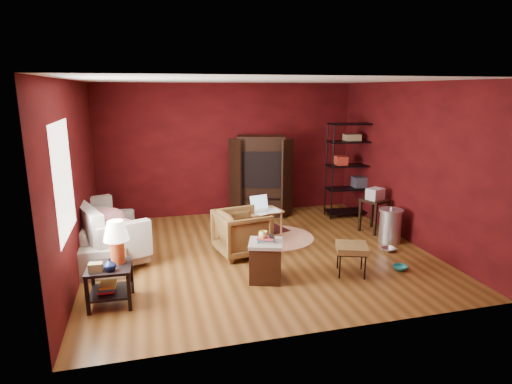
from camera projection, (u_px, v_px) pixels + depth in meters
room at (257, 171)px, 6.81m from camera, size 5.54×5.04×2.84m
sofa at (103, 229)px, 7.02m from camera, size 0.74×2.25×0.87m
armchair at (242, 231)px, 7.02m from camera, size 0.87×0.91×0.81m
pet_bowl_steel at (389, 244)px, 7.20m from camera, size 0.25×0.11×0.24m
pet_bowl_turquoise at (400, 263)px, 6.46m from camera, size 0.22×0.13×0.21m
vase at (110, 265)px, 5.20m from camera, size 0.20×0.20×0.15m
mug at (263, 234)px, 5.97m from camera, size 0.13×0.11×0.13m
side_table at (113, 255)px, 5.38m from camera, size 0.56×0.56×1.07m
sofa_cushions at (102, 230)px, 6.99m from camera, size 1.47×2.20×0.86m
hamper at (266, 260)px, 6.08m from camera, size 0.59×0.59×0.66m
footstool at (352, 249)px, 6.25m from camera, size 0.57×0.57×0.46m
rug_round at (275, 237)px, 7.89m from camera, size 1.51×1.51×0.01m
rug_oriental at (256, 231)px, 8.23m from camera, size 1.31×1.07×0.01m
laptop_desk at (263, 213)px, 7.70m from camera, size 0.73×0.62×0.79m
tv_armoire at (261, 175)px, 9.12m from camera, size 1.32×0.91×1.72m
wire_shelving at (351, 166)px, 9.00m from camera, size 1.00×0.50×1.99m
small_stand at (375, 199)px, 8.09m from camera, size 0.55×0.55×0.85m
trash_can at (390, 226)px, 7.59m from camera, size 0.55×0.55×0.66m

